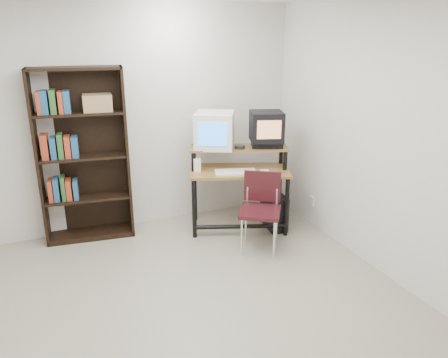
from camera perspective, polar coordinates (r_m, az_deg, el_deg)
name	(u,v)px	position (r m, az deg, el deg)	size (l,w,h in m)	color
floor	(186,313)	(3.90, -4.96, -17.08)	(4.00, 4.00, 0.01)	#9E9883
back_wall	(130,120)	(5.20, -12.18, 7.57)	(4.00, 0.01, 2.60)	silver
front_wall	(350,321)	(1.68, 16.08, -17.43)	(4.00, 0.01, 2.60)	silver
right_wall	(389,142)	(4.31, 20.79, 4.49)	(0.01, 4.00, 2.60)	silver
computer_desk	(239,174)	(5.14, 1.99, 0.72)	(1.27, 0.92, 0.98)	olive
crt_monitor	(215,130)	(5.11, -1.25, 6.40)	(0.59, 0.59, 0.42)	white
vcr	(267,144)	(5.18, 5.62, 4.57)	(0.36, 0.26, 0.08)	black
crt_tv	(266,126)	(5.12, 5.57, 6.85)	(0.46, 0.45, 0.34)	black
cd_spindle	(240,147)	(5.07, 2.08, 4.16)	(0.12, 0.12, 0.05)	#26262B
keyboard	(236,173)	(4.99, 1.53, 0.85)	(0.47, 0.21, 0.04)	white
mousepad	(264,173)	(5.05, 5.24, 0.82)	(0.22, 0.18, 0.01)	black
mouse	(264,171)	(5.04, 5.30, 1.01)	(0.10, 0.06, 0.03)	white
desk_speaker	(197,165)	(5.03, -3.57, 1.78)	(0.08, 0.07, 0.17)	white
pc_tower	(274,210)	(5.34, 6.55, -4.08)	(0.20, 0.45, 0.42)	black
school_chair	(261,203)	(4.71, 4.83, -3.19)	(0.58, 0.58, 0.84)	black
bookshelf	(83,154)	(5.07, -17.93, 3.09)	(0.99, 0.42, 1.93)	black
wall_outlet	(312,201)	(5.45, 11.37, -2.83)	(0.02, 0.08, 0.12)	beige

